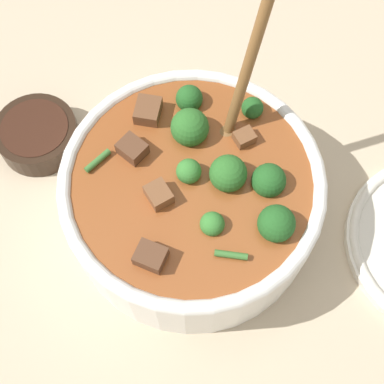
% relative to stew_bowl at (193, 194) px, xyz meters
% --- Properties ---
extents(ground_plane, '(4.00, 4.00, 0.00)m').
position_rel_stew_bowl_xyz_m(ground_plane, '(0.00, 0.00, -0.06)').
color(ground_plane, '#C6B293').
extents(stew_bowl, '(0.30, 0.30, 0.30)m').
position_rel_stew_bowl_xyz_m(stew_bowl, '(0.00, 0.00, 0.00)').
color(stew_bowl, white).
rests_on(stew_bowl, ground_plane).
extents(condiment_bowl, '(0.11, 0.11, 0.04)m').
position_rel_stew_bowl_xyz_m(condiment_bowl, '(0.12, -0.20, -0.04)').
color(condiment_bowl, black).
rests_on(condiment_bowl, ground_plane).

